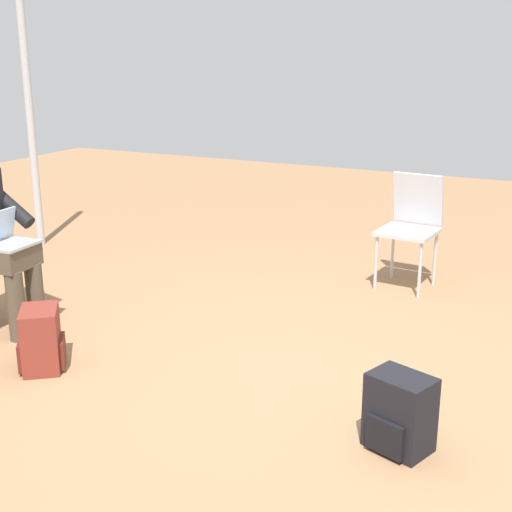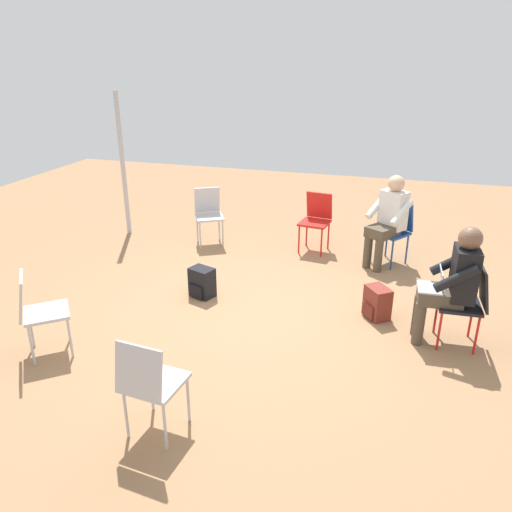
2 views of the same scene
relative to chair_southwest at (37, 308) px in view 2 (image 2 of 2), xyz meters
name	(u,v)px [view 2 (image 2 of 2)]	position (x,y,z in m)	size (l,w,h in m)	color
ground_plane	(258,310)	(1.74, 1.44, -0.50)	(14.00, 14.00, 0.00)	#99704C
chair_southwest	(37,308)	(0.00, 0.00, 0.00)	(0.59, 0.58, 0.85)	#B7B7BC
chair_northeast	(395,228)	(3.13, 3.36, 0.00)	(0.57, 0.58, 0.85)	#1E4799
chair_northwest	(209,212)	(0.40, 3.32, 0.00)	(0.56, 0.57, 0.85)	#B7B7BC
chair_east	(468,300)	(3.90, 1.35, 0.00)	(0.46, 0.42, 0.85)	black
chair_south	(149,381)	(1.55, -0.70, 0.00)	(0.44, 0.47, 0.85)	#B7B7BC
chair_north	(316,218)	(2.01, 3.51, 0.00)	(0.45, 0.49, 0.85)	red
person_with_laptop	(452,280)	(3.73, 1.34, 0.20)	(0.54, 0.51, 1.24)	#4C4233
person_in_white	(388,217)	(3.03, 3.22, 0.20)	(0.63, 0.63, 1.24)	#4C4233
backpack_near_laptop_user	(202,284)	(1.00, 1.60, -0.34)	(0.33, 0.30, 0.36)	black
backpack_by_empty_chair	(377,304)	(3.04, 1.67, -0.34)	(0.33, 0.34, 0.36)	maroon
tent_pole_far	(123,165)	(-1.02, 3.37, 0.61)	(0.07, 0.07, 2.21)	#B2B2B7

